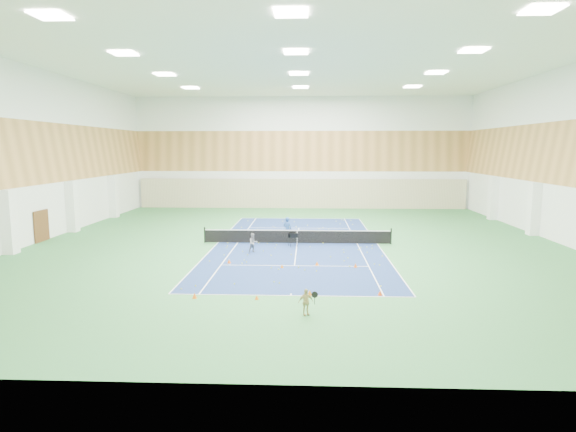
% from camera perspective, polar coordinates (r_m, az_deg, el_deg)
% --- Properties ---
extents(ground, '(40.00, 40.00, 0.00)m').
position_cam_1_polar(ground, '(33.11, 1.09, -3.27)').
color(ground, '#30713A').
rests_on(ground, ground).
extents(room_shell, '(36.00, 40.00, 12.00)m').
position_cam_1_polar(room_shell, '(32.47, 1.12, 7.17)').
color(room_shell, white).
rests_on(room_shell, ground).
extents(wood_cladding, '(36.00, 40.00, 8.00)m').
position_cam_1_polar(wood_cladding, '(32.51, 1.13, 10.70)').
color(wood_cladding, '#BC8346').
rests_on(wood_cladding, room_shell).
extents(ceiling_light_grid, '(21.40, 25.40, 0.06)m').
position_cam_1_polar(ceiling_light_grid, '(32.92, 1.15, 17.53)').
color(ceiling_light_grid, white).
rests_on(ceiling_light_grid, room_shell).
extents(court_surface, '(10.97, 23.77, 0.01)m').
position_cam_1_polar(court_surface, '(33.11, 1.09, -3.26)').
color(court_surface, navy).
rests_on(court_surface, ground).
extents(tennis_balls_scatter, '(10.57, 22.77, 0.07)m').
position_cam_1_polar(tennis_balls_scatter, '(33.10, 1.09, -3.19)').
color(tennis_balls_scatter, yellow).
rests_on(tennis_balls_scatter, ground).
extents(tennis_net, '(12.80, 0.10, 1.10)m').
position_cam_1_polar(tennis_net, '(33.01, 1.09, -2.33)').
color(tennis_net, black).
rests_on(tennis_net, ground).
extents(back_curtain, '(35.40, 0.16, 3.20)m').
position_cam_1_polar(back_curtain, '(52.44, 1.60, 2.67)').
color(back_curtain, '#C6B793').
rests_on(back_curtain, ground).
extents(door_left_b, '(0.08, 1.80, 2.20)m').
position_cam_1_polar(door_left_b, '(37.83, -27.18, -1.05)').
color(door_left_b, '#593319').
rests_on(door_left_b, ground).
extents(coach, '(0.74, 0.62, 1.73)m').
position_cam_1_polar(coach, '(33.72, -0.07, -1.57)').
color(coach, '#1F468E').
rests_on(coach, ground).
extents(child_court, '(0.74, 0.70, 1.21)m').
position_cam_1_polar(child_court, '(30.24, -4.16, -3.20)').
color(child_court, gray).
rests_on(child_court, ground).
extents(child_apron, '(0.67, 0.48, 1.06)m').
position_cam_1_polar(child_apron, '(19.07, 2.12, -10.15)').
color(child_apron, tan).
rests_on(child_apron, ground).
extents(ball_cart, '(0.68, 0.68, 0.93)m').
position_cam_1_polar(ball_cart, '(32.00, 0.57, -2.82)').
color(ball_cart, black).
rests_on(ball_cart, ground).
extents(cone_svc_a, '(0.23, 0.23, 0.25)m').
position_cam_1_polar(cone_svc_a, '(27.62, -6.99, -5.34)').
color(cone_svc_a, '#FA590D').
rests_on(cone_svc_a, ground).
extents(cone_svc_b, '(0.19, 0.19, 0.21)m').
position_cam_1_polar(cone_svc_b, '(26.38, -0.72, -5.95)').
color(cone_svc_b, '#D65E0B').
rests_on(cone_svc_b, ground).
extents(cone_svc_c, '(0.22, 0.22, 0.24)m').
position_cam_1_polar(cone_svc_c, '(26.97, 3.46, -5.63)').
color(cone_svc_c, orange).
rests_on(cone_svc_c, ground).
extents(cone_svc_d, '(0.21, 0.21, 0.23)m').
position_cam_1_polar(cone_svc_d, '(26.75, 8.01, -5.82)').
color(cone_svc_d, '#D9540B').
rests_on(cone_svc_d, ground).
extents(cone_base_a, '(0.22, 0.22, 0.24)m').
position_cam_1_polar(cone_base_a, '(21.60, -11.01, -9.25)').
color(cone_base_a, '#F95B0D').
rests_on(cone_base_a, ground).
extents(cone_base_b, '(0.18, 0.18, 0.20)m').
position_cam_1_polar(cone_base_b, '(21.10, -3.72, -9.59)').
color(cone_base_b, orange).
rests_on(cone_base_b, ground).
extents(cone_base_c, '(0.23, 0.23, 0.25)m').
position_cam_1_polar(cone_base_c, '(21.62, 2.59, -9.06)').
color(cone_base_c, orange).
rests_on(cone_base_c, ground).
extents(cone_base_d, '(0.21, 0.21, 0.23)m').
position_cam_1_polar(cone_base_d, '(21.99, 10.86, -8.93)').
color(cone_base_d, '#E4410C').
rests_on(cone_base_d, ground).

